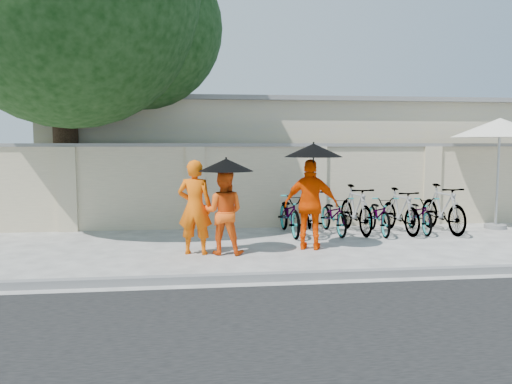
{
  "coord_description": "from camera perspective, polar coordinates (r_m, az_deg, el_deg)",
  "views": [
    {
      "loc": [
        -0.99,
        -9.04,
        2.09
      ],
      "look_at": [
        0.21,
        0.92,
        1.1
      ],
      "focal_mm": 35.0,
      "sensor_mm": 36.0,
      "label": 1
    }
  ],
  "objects": [
    {
      "name": "bike_6",
      "position": [
        12.34,
        18.2,
        -2.39
      ],
      "size": [
        0.72,
        1.68,
        0.86
      ],
      "primitive_type": "imported",
      "rotation": [
        0.0,
        0.0,
        -0.1
      ],
      "color": "#B2B2B2",
      "rests_on": "ground"
    },
    {
      "name": "shade_tree",
      "position": [
        12.67,
        -19.98,
        19.05
      ],
      "size": [
        6.7,
        6.2,
        8.2
      ],
      "color": "brown",
      "rests_on": "ground"
    },
    {
      "name": "building_behind",
      "position": [
        16.32,
        3.69,
        3.9
      ],
      "size": [
        14.0,
        6.0,
        3.2
      ],
      "primitive_type": "cube",
      "color": "#B9AF9E",
      "rests_on": "ground"
    },
    {
      "name": "bike_1",
      "position": [
        11.53,
        6.42,
        -2.09
      ],
      "size": [
        0.73,
        1.87,
        1.09
      ],
      "primitive_type": "imported",
      "rotation": [
        0.0,
        0.0,
        -0.12
      ],
      "color": "#B2B2B2",
      "rests_on": "ground"
    },
    {
      "name": "kerb",
      "position": [
        7.67,
        0.79,
        -9.69
      ],
      "size": [
        40.0,
        0.16,
        0.12
      ],
      "primitive_type": "cube",
      "color": "slate",
      "rests_on": "ground"
    },
    {
      "name": "monk_left",
      "position": [
        9.4,
        -7.0,
        -1.74
      ],
      "size": [
        0.73,
        0.56,
        1.78
      ],
      "primitive_type": "imported",
      "rotation": [
        0.0,
        0.0,
        2.91
      ],
      "color": "#FF6208",
      "rests_on": "ground"
    },
    {
      "name": "bike_5",
      "position": [
        12.04,
        16.17,
        -2.07
      ],
      "size": [
        0.67,
        1.78,
        1.04
      ],
      "primitive_type": "imported",
      "rotation": [
        0.0,
        0.0,
        0.1
      ],
      "color": "#B2B2B2",
      "rests_on": "ground"
    },
    {
      "name": "bike_4",
      "position": [
        11.84,
        13.92,
        -2.52
      ],
      "size": [
        0.73,
        1.74,
        0.89
      ],
      "primitive_type": "imported",
      "rotation": [
        0.0,
        0.0,
        -0.08
      ],
      "color": "#B2B2B2",
      "rests_on": "ground"
    },
    {
      "name": "ground",
      "position": [
        9.33,
        -0.61,
        -7.31
      ],
      "size": [
        80.0,
        80.0,
        0.0
      ],
      "primitive_type": "plane",
      "color": "beige"
    },
    {
      "name": "bike_0",
      "position": [
        11.42,
        3.92,
        -2.45
      ],
      "size": [
        0.71,
        1.87,
        0.97
      ],
      "primitive_type": "imported",
      "rotation": [
        0.0,
        0.0,
        0.04
      ],
      "color": "#B2B2B2",
      "rests_on": "ground"
    },
    {
      "name": "monk_right",
      "position": [
        9.81,
        6.3,
        -1.44
      ],
      "size": [
        1.12,
        0.74,
        1.77
      ],
      "primitive_type": "imported",
      "rotation": [
        0.0,
        0.0,
        2.82
      ],
      "color": "#FD4700",
      "rests_on": "ground"
    },
    {
      "name": "parasol_center",
      "position": [
        9.21,
        -3.43,
        3.11
      ],
      "size": [
        1.02,
        1.02,
        0.9
      ],
      "color": "black",
      "rests_on": "ground"
    },
    {
      "name": "bike_7",
      "position": [
        12.46,
        20.57,
        -1.77
      ],
      "size": [
        0.67,
        1.91,
        1.12
      ],
      "primitive_type": "imported",
      "rotation": [
        0.0,
        0.0,
        0.07
      ],
      "color": "#B2B2B2",
      "rests_on": "ground"
    },
    {
      "name": "bike_3",
      "position": [
        11.79,
        11.33,
        -1.94
      ],
      "size": [
        0.67,
        1.9,
        1.12
      ],
      "primitive_type": "imported",
      "rotation": [
        0.0,
        0.0,
        0.08
      ],
      "color": "#B2B2B2",
      "rests_on": "ground"
    },
    {
      "name": "parasol_right",
      "position": [
        9.67,
        6.59,
        4.76
      ],
      "size": [
        1.14,
        1.14,
        1.07
      ],
      "color": "black",
      "rests_on": "ground"
    },
    {
      "name": "bike_2",
      "position": [
        11.65,
        8.91,
        -2.57
      ],
      "size": [
        0.69,
        1.71,
        0.88
      ],
      "primitive_type": "imported",
      "rotation": [
        0.0,
        0.0,
        0.06
      ],
      "color": "#B2B2B2",
      "rests_on": "ground"
    },
    {
      "name": "compound_wall",
      "position": [
        12.44,
        2.35,
        0.6
      ],
      "size": [
        20.0,
        0.3,
        2.0
      ],
      "primitive_type": "cube",
      "color": "beige",
      "rests_on": "ground"
    },
    {
      "name": "monk_center",
      "position": [
        9.37,
        -3.74,
        -2.32
      ],
      "size": [
        0.89,
        0.76,
        1.59
      ],
      "primitive_type": "imported",
      "rotation": [
        0.0,
        0.0,
        2.92
      ],
      "color": "#FF5811",
      "rests_on": "ground"
    },
    {
      "name": "patio_umbrella",
      "position": [
        13.42,
        26.1,
        6.49
      ],
      "size": [
        2.67,
        2.67,
        2.68
      ],
      "rotation": [
        0.0,
        0.0,
        0.21
      ],
      "color": "slate",
      "rests_on": "ground"
    }
  ]
}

